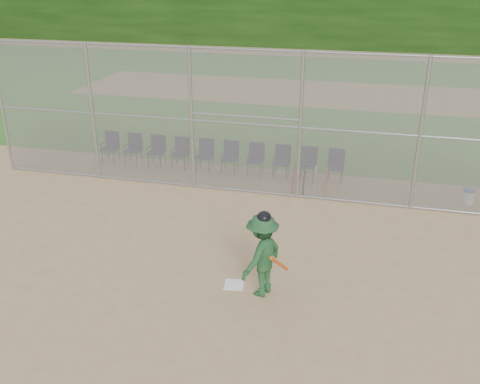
% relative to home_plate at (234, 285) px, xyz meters
% --- Properties ---
extents(ground, '(100.00, 100.00, 0.00)m').
position_rel_home_plate_xyz_m(ground, '(-0.42, -0.35, -0.01)').
color(ground, tan).
rests_on(ground, ground).
extents(grass_strip, '(100.00, 100.00, 0.00)m').
position_rel_home_plate_xyz_m(grass_strip, '(-0.42, 17.65, -0.00)').
color(grass_strip, '#2E6B20').
rests_on(grass_strip, ground).
extents(dirt_patch_far, '(24.00, 24.00, 0.00)m').
position_rel_home_plate_xyz_m(dirt_patch_far, '(-0.42, 17.65, 0.00)').
color(dirt_patch_far, tan).
rests_on(dirt_patch_far, ground).
extents(backstop_fence, '(16.09, 0.09, 4.00)m').
position_rel_home_plate_xyz_m(backstop_fence, '(-0.42, 4.65, 2.06)').
color(backstop_fence, gray).
rests_on(backstop_fence, ground).
extents(home_plate, '(0.44, 0.44, 0.02)m').
position_rel_home_plate_xyz_m(home_plate, '(0.00, 0.00, 0.00)').
color(home_plate, white).
rests_on(home_plate, ground).
extents(batter_at_plate, '(1.04, 1.36, 1.78)m').
position_rel_home_plate_xyz_m(batter_at_plate, '(0.59, -0.13, 0.85)').
color(batter_at_plate, '#1F4E27').
rests_on(batter_at_plate, ground).
extents(water_cooler, '(0.32, 0.32, 0.40)m').
position_rel_home_plate_xyz_m(water_cooler, '(5.10, 5.38, 0.19)').
color(water_cooler, white).
rests_on(water_cooler, ground).
extents(spare_bats, '(0.96, 0.40, 0.83)m').
position_rel_home_plate_xyz_m(spare_bats, '(0.86, 4.98, 0.40)').
color(spare_bats, '#D84C14').
rests_on(spare_bats, ground).
extents(chair_0, '(0.54, 0.52, 0.96)m').
position_rel_home_plate_xyz_m(chair_0, '(-5.75, 6.07, 0.47)').
color(chair_0, '#0F1137').
rests_on(chair_0, ground).
extents(chair_1, '(0.54, 0.52, 0.96)m').
position_rel_home_plate_xyz_m(chair_1, '(-4.95, 6.07, 0.47)').
color(chair_1, '#0F1137').
rests_on(chair_1, ground).
extents(chair_2, '(0.54, 0.52, 0.96)m').
position_rel_home_plate_xyz_m(chair_2, '(-4.14, 6.07, 0.47)').
color(chair_2, '#0F1137').
rests_on(chair_2, ground).
extents(chair_3, '(0.54, 0.52, 0.96)m').
position_rel_home_plate_xyz_m(chair_3, '(-3.34, 6.07, 0.47)').
color(chair_3, '#0F1137').
rests_on(chair_3, ground).
extents(chair_4, '(0.54, 0.52, 0.96)m').
position_rel_home_plate_xyz_m(chair_4, '(-2.54, 6.07, 0.47)').
color(chair_4, '#0F1137').
rests_on(chair_4, ground).
extents(chair_5, '(0.54, 0.52, 0.96)m').
position_rel_home_plate_xyz_m(chair_5, '(-1.73, 6.07, 0.47)').
color(chair_5, '#0F1137').
rests_on(chair_5, ground).
extents(chair_6, '(0.54, 0.52, 0.96)m').
position_rel_home_plate_xyz_m(chair_6, '(-0.93, 6.07, 0.47)').
color(chair_6, '#0F1137').
rests_on(chair_6, ground).
extents(chair_7, '(0.54, 0.52, 0.96)m').
position_rel_home_plate_xyz_m(chair_7, '(-0.12, 6.07, 0.47)').
color(chair_7, '#0F1137').
rests_on(chair_7, ground).
extents(chair_8, '(0.54, 0.52, 0.96)m').
position_rel_home_plate_xyz_m(chair_8, '(0.68, 6.07, 0.47)').
color(chair_8, '#0F1137').
rests_on(chair_8, ground).
extents(chair_9, '(0.54, 0.52, 0.96)m').
position_rel_home_plate_xyz_m(chair_9, '(1.48, 6.07, 0.47)').
color(chair_9, '#0F1137').
rests_on(chair_9, ground).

